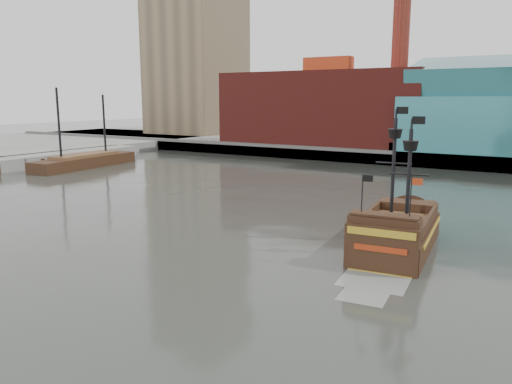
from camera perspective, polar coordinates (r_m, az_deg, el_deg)
The scene contains 7 objects.
ground at distance 34.15m, azimuth -6.92°, elevation -9.38°, with size 400.00×400.00×0.00m, color #2B2E29.
promenade_far at distance 119.24m, azimuth 21.70°, elevation 4.74°, with size 220.00×60.00×2.00m, color slate.
seawall at distance 90.42m, azimuth 18.44°, elevation 3.50°, with size 220.00×1.00×2.60m, color #4C4C49.
pier at distance 96.12m, azimuth -23.26°, elevation 3.39°, with size 6.00×40.00×2.00m, color slate.
skyline at distance 111.38m, azimuth 24.60°, elevation 16.34°, with size 149.00×45.00×62.00m.
pirate_ship at distance 40.49m, azimuth 15.74°, elevation -4.91°, with size 6.25×16.19×11.83m.
docked_vessel at distance 90.90m, azimuth -18.94°, elevation 3.25°, with size 6.64×20.99×14.03m.
Camera 1 is at (20.07, -25.06, 11.62)m, focal length 35.00 mm.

